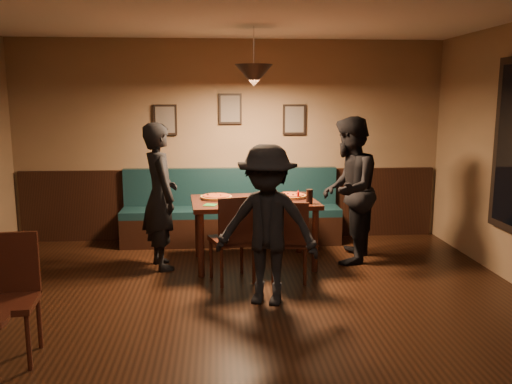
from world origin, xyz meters
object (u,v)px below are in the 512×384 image
(chair_near_left, at_px, (232,238))
(diner_front, at_px, (267,225))
(dining_table, at_px, (254,232))
(cafe_chair_far, at_px, (6,301))
(chair_near_right, at_px, (290,240))
(tabasco_bottle, at_px, (298,195))
(soda_glass, at_px, (309,197))
(diner_left, at_px, (160,196))
(diner_right, at_px, (349,190))
(booth_bench, at_px, (231,208))

(chair_near_left, bearing_deg, diner_front, -82.68)
(dining_table, bearing_deg, cafe_chair_far, -135.99)
(chair_near_right, bearing_deg, tabasco_bottle, 81.34)
(chair_near_left, bearing_deg, chair_near_right, -20.12)
(dining_table, xyz_separation_m, soda_glass, (0.62, -0.27, 0.48))
(diner_left, relative_size, diner_front, 1.10)
(diner_right, height_order, soda_glass, diner_right)
(diner_left, xyz_separation_m, tabasco_bottle, (1.64, 0.03, -0.01))
(diner_front, height_order, cafe_chair_far, diner_front)
(diner_right, height_order, cafe_chair_far, diner_right)
(booth_bench, xyz_separation_m, soda_glass, (0.87, -1.24, 0.37))
(booth_bench, distance_m, chair_near_right, 1.69)
(diner_right, xyz_separation_m, cafe_chair_far, (-3.19, -2.32, -0.41))
(chair_near_left, bearing_deg, booth_bench, 70.29)
(chair_near_right, relative_size, soda_glass, 5.46)
(cafe_chair_far, bearing_deg, tabasco_bottle, -144.58)
(dining_table, height_order, soda_glass, soda_glass)
(dining_table, bearing_deg, diner_front, -92.61)
(chair_near_right, bearing_deg, chair_near_left, -173.45)
(booth_bench, bearing_deg, diner_right, -34.00)
(chair_near_right, relative_size, tabasco_bottle, 7.68)
(diner_left, xyz_separation_m, diner_right, (2.26, 0.08, 0.03))
(chair_near_right, bearing_deg, diner_front, -107.26)
(booth_bench, distance_m, soda_glass, 1.56)
(booth_bench, xyz_separation_m, cafe_chair_far, (-1.79, -3.27, -0.02))
(chair_near_right, relative_size, diner_right, 0.51)
(diner_right, distance_m, diner_front, 1.71)
(dining_table, bearing_deg, booth_bench, 99.71)
(diner_left, xyz_separation_m, cafe_chair_far, (-0.93, -2.24, -0.38))
(tabasco_bottle, bearing_deg, chair_near_left, -145.12)
(diner_right, bearing_deg, tabasco_bottle, -63.05)
(booth_bench, height_order, diner_right, diner_right)
(chair_near_right, bearing_deg, diner_right, 46.68)
(dining_table, height_order, tabasco_bottle, tabasco_bottle)
(dining_table, bearing_deg, soda_glass, -27.81)
(diner_front, xyz_separation_m, cafe_chair_far, (-2.08, -1.03, -0.30))
(diner_left, bearing_deg, soda_glass, -118.15)
(diner_front, distance_m, soda_glass, 1.15)
(diner_front, bearing_deg, dining_table, 110.37)
(booth_bench, distance_m, chair_near_left, 1.56)
(booth_bench, distance_m, diner_right, 1.74)
(diner_left, height_order, cafe_chair_far, diner_left)
(diner_front, height_order, tabasco_bottle, diner_front)
(dining_table, height_order, diner_right, diner_right)
(diner_left, distance_m, diner_front, 1.67)
(cafe_chair_far, bearing_deg, diner_front, -159.60)
(dining_table, relative_size, tabasco_bottle, 12.44)
(dining_table, bearing_deg, tabasco_bottle, -7.05)
(diner_right, height_order, tabasco_bottle, diner_right)
(soda_glass, height_order, cafe_chair_far, cafe_chair_far)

